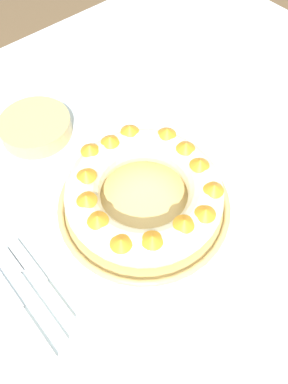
{
  "coord_description": "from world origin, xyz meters",
  "views": [
    {
      "loc": [
        -0.22,
        -0.29,
        1.37
      ],
      "look_at": [
        0.02,
        -0.01,
        0.82
      ],
      "focal_mm": 35.0,
      "sensor_mm": 36.0,
      "label": 1
    }
  ],
  "objects_px": {
    "serving_dish": "(144,205)",
    "side_bowl": "(36,127)",
    "cake_knife": "(44,285)",
    "fork": "(26,287)",
    "bundt_cake": "(144,191)",
    "serving_knife": "(20,313)"
  },
  "relations": [
    {
      "from": "bundt_cake",
      "to": "serving_knife",
      "type": "bearing_deg",
      "value": -175.92
    },
    {
      "from": "bundt_cake",
      "to": "side_bowl",
      "type": "xyz_separation_m",
      "value": [
        -0.05,
        0.3,
        -0.04
      ]
    },
    {
      "from": "bundt_cake",
      "to": "serving_knife",
      "type": "relative_size",
      "value": 1.3
    },
    {
      "from": "serving_dish",
      "to": "side_bowl",
      "type": "distance_m",
      "value": 0.3
    },
    {
      "from": "serving_knife",
      "to": "serving_dish",
      "type": "bearing_deg",
      "value": 5.98
    },
    {
      "from": "serving_dish",
      "to": "cake_knife",
      "type": "bearing_deg",
      "value": -178.47
    },
    {
      "from": "serving_dish",
      "to": "fork",
      "type": "bearing_deg",
      "value": 177.56
    },
    {
      "from": "side_bowl",
      "to": "cake_knife",
      "type": "bearing_deg",
      "value": -120.02
    },
    {
      "from": "bundt_cake",
      "to": "cake_knife",
      "type": "relative_size",
      "value": 1.56
    },
    {
      "from": "fork",
      "to": "cake_knife",
      "type": "xyz_separation_m",
      "value": [
        0.02,
        -0.02,
        -0.0
      ]
    },
    {
      "from": "side_bowl",
      "to": "bundt_cake",
      "type": "bearing_deg",
      "value": -80.48
    },
    {
      "from": "serving_dish",
      "to": "serving_knife",
      "type": "xyz_separation_m",
      "value": [
        -0.28,
        -0.02,
        -0.01
      ]
    },
    {
      "from": "cake_knife",
      "to": "fork",
      "type": "bearing_deg",
      "value": 151.57
    },
    {
      "from": "fork",
      "to": "cake_knife",
      "type": "relative_size",
      "value": 1.09
    },
    {
      "from": "cake_knife",
      "to": "side_bowl",
      "type": "xyz_separation_m",
      "value": [
        0.18,
        0.3,
        0.01
      ]
    },
    {
      "from": "serving_dish",
      "to": "side_bowl",
      "type": "bearing_deg",
      "value": 99.5
    },
    {
      "from": "fork",
      "to": "serving_knife",
      "type": "relative_size",
      "value": 0.91
    },
    {
      "from": "fork",
      "to": "serving_dish",
      "type": "bearing_deg",
      "value": -2.14
    },
    {
      "from": "bundt_cake",
      "to": "cake_knife",
      "type": "bearing_deg",
      "value": -178.47
    },
    {
      "from": "bundt_cake",
      "to": "side_bowl",
      "type": "height_order",
      "value": "bundt_cake"
    },
    {
      "from": "fork",
      "to": "side_bowl",
      "type": "distance_m",
      "value": 0.35
    },
    {
      "from": "serving_dish",
      "to": "fork",
      "type": "height_order",
      "value": "serving_dish"
    }
  ]
}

